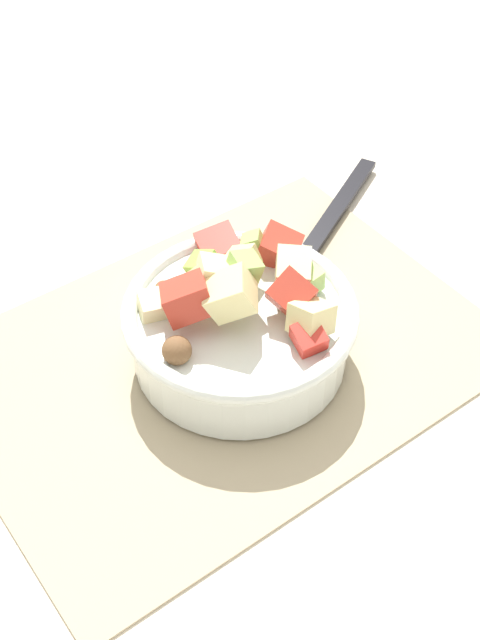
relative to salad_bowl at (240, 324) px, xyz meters
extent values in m
plane|color=silver|center=(-0.01, 0.01, -0.05)|extent=(2.40, 2.40, 0.00)
cube|color=tan|center=(-0.01, 0.01, -0.04)|extent=(0.49, 0.35, 0.01)
cylinder|color=white|center=(0.00, 0.00, -0.01)|extent=(0.20, 0.20, 0.06)
torus|color=white|center=(0.00, 0.00, 0.02)|extent=(0.21, 0.21, 0.02)
sphere|color=brown|center=(-0.08, -0.02, 0.03)|extent=(0.04, 0.04, 0.04)
cube|color=#93C160|center=(0.01, 0.01, 0.05)|extent=(0.03, 0.03, 0.04)
cube|color=red|center=(0.03, 0.07, 0.03)|extent=(0.05, 0.05, 0.04)
cube|color=beige|center=(-0.03, 0.03, 0.05)|extent=(0.03, 0.03, 0.03)
cube|color=#93C160|center=(0.05, 0.05, 0.03)|extent=(0.03, 0.03, 0.03)
cube|color=#A3CC6B|center=(0.07, -0.02, 0.03)|extent=(0.02, 0.02, 0.03)
cube|color=#8CB74C|center=(-0.01, 0.04, 0.05)|extent=(0.03, 0.04, 0.03)
cube|color=beige|center=(0.03, -0.06, 0.04)|extent=(0.04, 0.04, 0.04)
cube|color=#BC3828|center=(0.03, -0.03, 0.04)|extent=(0.05, 0.04, 0.05)
cube|color=beige|center=(-0.01, 0.02, 0.05)|extent=(0.05, 0.04, 0.04)
cube|color=#E5D684|center=(0.02, 0.03, 0.05)|extent=(0.03, 0.04, 0.03)
cube|color=red|center=(0.02, -0.07, 0.03)|extent=(0.03, 0.03, 0.03)
cube|color=beige|center=(-0.06, 0.04, 0.03)|extent=(0.03, 0.04, 0.03)
cube|color=beige|center=(0.05, -0.01, 0.04)|extent=(0.05, 0.05, 0.04)
sphere|color=brown|center=(-0.05, 0.05, 0.03)|extent=(0.02, 0.02, 0.03)
cube|color=beige|center=(-0.02, -0.01, 0.06)|extent=(0.06, 0.05, 0.05)
cube|color=#BC3828|center=(-0.05, 0.01, 0.05)|extent=(0.06, 0.06, 0.05)
cube|color=#BC3828|center=(0.07, 0.03, 0.03)|extent=(0.05, 0.06, 0.04)
ellipsoid|color=black|center=(0.12, 0.06, -0.03)|extent=(0.07, 0.06, 0.01)
cube|color=black|center=(0.22, 0.11, -0.04)|extent=(0.18, 0.10, 0.01)
camera|label=1|loc=(-0.32, -0.43, 0.54)|focal=47.15mm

